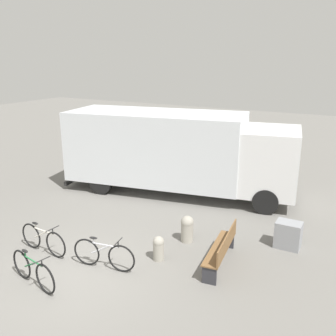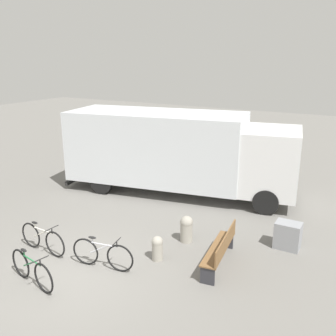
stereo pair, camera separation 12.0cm
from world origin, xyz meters
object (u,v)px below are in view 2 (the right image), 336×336
(bicycle_middle, at_px, (32,270))
(bicycle_near, at_px, (43,239))
(utility_box, at_px, (288,235))
(bollard_far_bench, at_px, (186,228))
(bicycle_far, at_px, (102,254))
(delivery_truck, at_px, (177,149))
(bollard_near_bench, at_px, (157,247))
(park_bench, at_px, (221,248))

(bicycle_middle, bearing_deg, bicycle_near, 138.81)
(utility_box, bearing_deg, bollard_far_bench, -158.31)
(bicycle_middle, xyz_separation_m, bollard_far_bench, (2.11, 3.63, 0.03))
(bicycle_middle, bearing_deg, bicycle_far, 65.19)
(bicycle_far, bearing_deg, delivery_truck, 90.51)
(bicycle_middle, bearing_deg, bollard_far_bench, 70.04)
(bollard_near_bench, xyz_separation_m, bollard_far_bench, (0.19, 1.27, 0.06))
(bicycle_middle, height_order, utility_box, bicycle_middle)
(delivery_truck, height_order, park_bench, delivery_truck)
(delivery_truck, xyz_separation_m, bollard_near_bench, (2.01, -4.76, -1.33))
(utility_box, bearing_deg, bicycle_far, -138.56)
(park_bench, relative_size, bicycle_middle, 1.20)
(bicycle_near, relative_size, bicycle_far, 1.01)
(bollard_far_bench, bearing_deg, bicycle_near, -141.50)
(bicycle_near, bearing_deg, bollard_near_bench, 25.01)
(delivery_truck, bearing_deg, bicycle_far, -90.66)
(bicycle_near, bearing_deg, bicycle_far, 7.84)
(bollard_far_bench, bearing_deg, park_bench, -27.86)
(bicycle_near, xyz_separation_m, utility_box, (5.63, 3.46, -0.01))
(park_bench, xyz_separation_m, bicycle_middle, (-3.44, -2.92, -0.10))
(bicycle_far, distance_m, utility_box, 4.98)
(bicycle_far, bearing_deg, bollard_far_bench, 53.20)
(bicycle_far, relative_size, utility_box, 2.24)
(bicycle_middle, relative_size, utility_box, 2.24)
(bicycle_near, height_order, bollard_near_bench, bicycle_near)
(park_bench, xyz_separation_m, bollard_far_bench, (-1.33, 0.70, -0.07))
(park_bench, bearing_deg, bicycle_middle, 123.02)
(bollard_far_bench, distance_m, utility_box, 2.77)
(park_bench, distance_m, bicycle_middle, 4.52)
(park_bench, bearing_deg, bicycle_near, 104.21)
(delivery_truck, distance_m, bicycle_near, 6.12)
(park_bench, xyz_separation_m, bollard_near_bench, (-1.52, -0.57, -0.13))
(bicycle_far, bearing_deg, bicycle_near, 175.14)
(utility_box, bearing_deg, bicycle_near, -148.45)
(bicycle_far, height_order, bollard_near_bench, bicycle_far)
(bicycle_near, distance_m, bollard_far_bench, 3.91)
(bicycle_far, height_order, bollard_far_bench, bicycle_far)
(bollard_near_bench, bearing_deg, bollard_far_bench, 81.61)
(utility_box, bearing_deg, bicycle_middle, -135.21)
(delivery_truck, height_order, bicycle_far, delivery_truck)
(bollard_far_bench, relative_size, utility_box, 1.03)
(bicycle_far, bearing_deg, bicycle_middle, -134.78)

